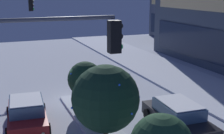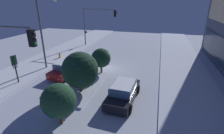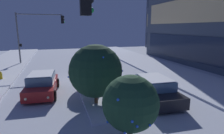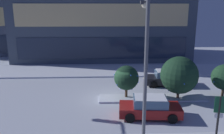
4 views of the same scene
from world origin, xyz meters
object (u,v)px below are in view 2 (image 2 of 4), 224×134
at_px(street_lamp_arched, 45,24).
at_px(decorated_tree_right_of_median, 59,101).
at_px(fire_hydrant, 60,56).
at_px(decorated_tree_left_of_median, 80,70).
at_px(car_near, 66,69).
at_px(traffic_light_corner_near_left, 96,20).
at_px(car_far, 123,92).
at_px(decorated_tree_median, 101,58).
at_px(parking_info_sign, 15,66).

xyz_separation_m(street_lamp_arched, decorated_tree_right_of_median, (8.06, 6.23, -3.48)).
bearing_deg(fire_hydrant, decorated_tree_left_of_median, 41.88).
height_order(street_lamp_arched, decorated_tree_left_of_median, street_lamp_arched).
distance_m(car_near, decorated_tree_right_of_median, 8.08).
bearing_deg(traffic_light_corner_near_left, car_near, -84.98).
bearing_deg(car_far, street_lamp_arched, 69.59).
xyz_separation_m(decorated_tree_median, decorated_tree_left_of_median, (4.33, -0.36, 0.29)).
height_order(traffic_light_corner_near_left, decorated_tree_right_of_median, traffic_light_corner_near_left).
relative_size(parking_info_sign, decorated_tree_right_of_median, 1.00).
bearing_deg(decorated_tree_right_of_median, street_lamp_arched, -142.31).
relative_size(car_far, street_lamp_arched, 0.60).
xyz_separation_m(car_far, street_lamp_arched, (-4.17, -9.53, 4.50)).
relative_size(car_near, decorated_tree_right_of_median, 1.58).
distance_m(car_far, street_lamp_arched, 11.34).
bearing_deg(street_lamp_arched, car_far, -16.94).
bearing_deg(car_far, fire_hydrant, 56.70).
distance_m(fire_hydrant, decorated_tree_right_of_median, 13.97).
xyz_separation_m(fire_hydrant, decorated_tree_left_of_median, (7.68, 6.89, 1.72)).
distance_m(car_far, decorated_tree_right_of_median, 5.21).
relative_size(traffic_light_corner_near_left, street_lamp_arched, 0.79).
distance_m(street_lamp_arched, parking_info_sign, 5.34).
distance_m(street_lamp_arched, decorated_tree_left_of_median, 7.64).
relative_size(car_far, fire_hydrant, 5.94).
relative_size(decorated_tree_median, decorated_tree_right_of_median, 1.01).
height_order(fire_hydrant, parking_info_sign, parking_info_sign).
relative_size(fire_hydrant, parking_info_sign, 0.29).
height_order(traffic_light_corner_near_left, fire_hydrant, traffic_light_corner_near_left).
height_order(car_near, decorated_tree_median, decorated_tree_median).
height_order(decorated_tree_left_of_median, decorated_tree_right_of_median, decorated_tree_left_of_median).
bearing_deg(street_lamp_arched, car_near, -13.29).
distance_m(car_near, street_lamp_arched, 5.26).
distance_m(street_lamp_arched, decorated_tree_median, 7.01).
bearing_deg(decorated_tree_right_of_median, fire_hydrant, -148.01).
bearing_deg(traffic_light_corner_near_left, street_lamp_arched, -97.22).
height_order(traffic_light_corner_near_left, decorated_tree_median, traffic_light_corner_near_left).
distance_m(car_near, traffic_light_corner_near_left, 13.12).
relative_size(traffic_light_corner_near_left, decorated_tree_right_of_median, 2.25).
xyz_separation_m(car_far, parking_info_sign, (-0.15, -10.47, 1.10)).
relative_size(traffic_light_corner_near_left, decorated_tree_median, 2.24).
bearing_deg(car_near, fire_hydrant, -136.65).
bearing_deg(parking_info_sign, car_near, 54.50).
xyz_separation_m(car_near, decorated_tree_median, (-1.30, 3.55, 1.11)).
height_order(decorated_tree_median, decorated_tree_left_of_median, decorated_tree_left_of_median).
distance_m(fire_hydrant, decorated_tree_left_of_median, 10.46).
bearing_deg(car_far, traffic_light_corner_near_left, 30.30).
relative_size(street_lamp_arched, decorated_tree_right_of_median, 2.84).
height_order(car_far, fire_hydrant, car_far).
bearing_deg(car_near, traffic_light_corner_near_left, -170.11).
distance_m(street_lamp_arched, fire_hydrant, 6.20).
height_order(car_near, traffic_light_corner_near_left, traffic_light_corner_near_left).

